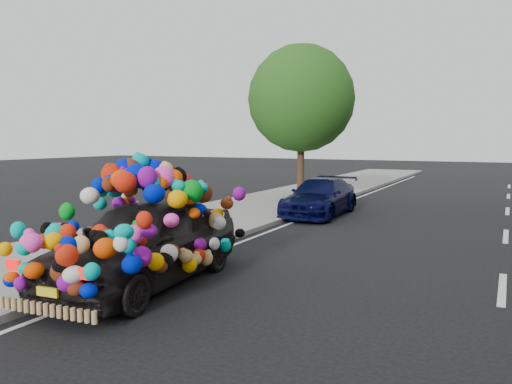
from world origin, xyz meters
TOP-DOWN VIEW (x-y plane):
  - ground at (0.00, 0.00)m, footprint 100.00×100.00m
  - sidewalk at (-4.30, 0.00)m, footprint 4.00×60.00m
  - kerb at (-2.35, 0.00)m, footprint 0.15×60.00m
  - lane_markings at (3.60, 0.00)m, footprint 6.00×50.00m
  - tree_near_sidewalk at (-3.80, 9.50)m, footprint 4.20×4.20m
  - plush_art_car at (-1.80, -2.41)m, footprint 2.46×4.64m
  - navy_sedan at (-1.80, 6.23)m, footprint 1.73×4.09m

SIDE VIEW (x-z plane):
  - ground at x=0.00m, z-range 0.00..0.00m
  - lane_markings at x=3.60m, z-range 0.00..0.01m
  - sidewalk at x=-4.30m, z-range 0.00..0.12m
  - kerb at x=-2.35m, z-range 0.00..0.13m
  - navy_sedan at x=-1.80m, z-range 0.00..1.18m
  - plush_art_car at x=-1.80m, z-range 0.02..2.13m
  - tree_near_sidewalk at x=-3.80m, z-range 0.96..7.09m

